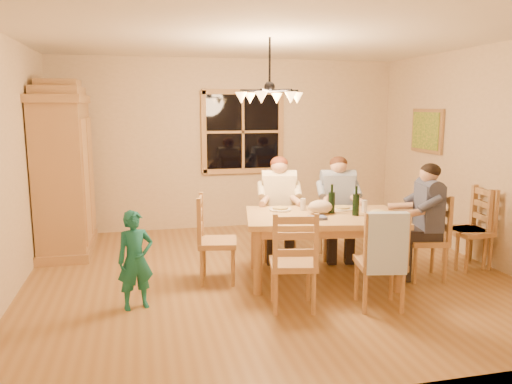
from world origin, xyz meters
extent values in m
plane|color=olive|center=(0.00, 0.00, 0.00)|extent=(5.50, 5.50, 0.00)
cube|color=white|center=(0.00, 0.00, 2.70)|extent=(5.50, 5.00, 0.02)
cube|color=#CAB28F|center=(0.00, 2.50, 1.35)|extent=(5.50, 0.02, 2.70)
cube|color=#CAB28F|center=(-2.75, 0.00, 1.35)|extent=(0.02, 5.00, 2.70)
cube|color=#CAB28F|center=(2.75, 0.00, 1.35)|extent=(0.02, 5.00, 2.70)
cube|color=black|center=(0.20, 2.48, 1.55)|extent=(1.20, 0.03, 1.20)
cube|color=#AE844D|center=(0.20, 2.46, 1.55)|extent=(1.30, 0.06, 1.30)
cube|color=olive|center=(2.72, 1.20, 1.60)|extent=(0.04, 0.78, 0.64)
cube|color=#1E6B2D|center=(2.69, 1.20, 1.60)|extent=(0.02, 0.68, 0.54)
cylinder|color=black|center=(0.00, 0.00, 2.44)|extent=(0.02, 0.02, 0.53)
sphere|color=black|center=(0.00, 0.00, 2.17)|extent=(0.12, 0.12, 0.12)
cylinder|color=black|center=(0.16, 0.00, 2.13)|extent=(0.34, 0.02, 0.02)
cone|color=#FFB259|center=(0.32, 0.00, 2.05)|extent=(0.13, 0.13, 0.12)
cylinder|color=black|center=(0.08, 0.14, 2.13)|extent=(0.19, 0.31, 0.02)
cone|color=#FFB259|center=(0.16, 0.28, 2.05)|extent=(0.13, 0.13, 0.12)
cylinder|color=black|center=(-0.08, 0.14, 2.13)|extent=(0.19, 0.31, 0.02)
cone|color=#FFB259|center=(-0.16, 0.28, 2.05)|extent=(0.13, 0.13, 0.12)
cylinder|color=black|center=(-0.16, 0.00, 2.13)|extent=(0.34, 0.02, 0.02)
cone|color=#FFB259|center=(-0.32, 0.00, 2.05)|extent=(0.13, 0.13, 0.12)
cylinder|color=black|center=(-0.08, -0.14, 2.13)|extent=(0.19, 0.31, 0.02)
cone|color=#FFB259|center=(-0.16, -0.28, 2.05)|extent=(0.13, 0.13, 0.12)
cylinder|color=black|center=(0.08, -0.14, 2.13)|extent=(0.19, 0.31, 0.02)
cone|color=#FFB259|center=(0.16, -0.28, 2.05)|extent=(0.13, 0.13, 0.12)
cube|color=olive|center=(-2.43, 1.60, 1.00)|extent=(0.60, 1.30, 2.00)
cube|color=olive|center=(-2.43, 1.60, 2.05)|extent=(0.66, 1.40, 0.10)
cube|color=olive|center=(-2.43, 1.60, 2.15)|extent=(0.58, 1.00, 0.12)
cube|color=olive|center=(-2.43, 1.60, 2.25)|extent=(0.52, 0.55, 0.10)
cube|color=#AE844D|center=(-2.12, 1.27, 1.00)|extent=(0.03, 0.55, 1.60)
cube|color=#AE844D|center=(-2.12, 1.93, 1.00)|extent=(0.03, 0.55, 1.60)
cube|color=olive|center=(-2.43, 1.60, 0.06)|extent=(0.66, 1.40, 0.12)
cube|color=tan|center=(0.55, -0.28, 0.73)|extent=(1.87, 1.34, 0.06)
cube|color=#AE844D|center=(0.55, -0.28, 0.65)|extent=(1.69, 1.16, 0.10)
cylinder|color=#AE844D|center=(-0.26, -0.56, 0.35)|extent=(0.09, 0.09, 0.70)
cylinder|color=#AE844D|center=(1.21, -0.84, 0.35)|extent=(0.09, 0.09, 0.70)
cylinder|color=#AE844D|center=(-0.11, 0.27, 0.35)|extent=(0.09, 0.09, 0.70)
cylinder|color=#AE844D|center=(1.37, -0.01, 0.35)|extent=(0.09, 0.09, 0.70)
cube|color=#AE844D|center=(0.28, 0.58, 0.45)|extent=(0.51, 0.49, 0.06)
cube|color=#AE844D|center=(0.28, 0.58, 0.72)|extent=(0.38, 0.12, 0.54)
cube|color=#AE844D|center=(1.03, 0.44, 0.45)|extent=(0.51, 0.49, 0.06)
cube|color=#AE844D|center=(1.03, 0.44, 0.72)|extent=(0.38, 0.12, 0.54)
cube|color=#AE844D|center=(-0.02, -1.00, 0.45)|extent=(0.51, 0.49, 0.06)
cube|color=#AE844D|center=(-0.02, -1.00, 0.72)|extent=(0.38, 0.12, 0.54)
cube|color=#AE844D|center=(0.82, -1.15, 0.45)|extent=(0.51, 0.49, 0.06)
cube|color=#AE844D|center=(0.82, -1.15, 0.72)|extent=(0.38, 0.12, 0.54)
cube|color=#AE844D|center=(-0.61, -0.06, 0.45)|extent=(0.49, 0.51, 0.06)
cube|color=#AE844D|center=(-0.61, -0.06, 0.72)|extent=(0.12, 0.38, 0.54)
cube|color=#AE844D|center=(1.71, -0.50, 0.45)|extent=(0.49, 0.51, 0.06)
cube|color=#AE844D|center=(1.71, -0.50, 0.72)|extent=(0.12, 0.38, 0.54)
cube|color=beige|center=(0.28, 0.58, 0.84)|extent=(0.43, 0.29, 0.52)
cube|color=#262328|center=(0.28, 0.58, 0.53)|extent=(0.45, 0.48, 0.14)
sphere|color=tan|center=(0.28, 0.58, 1.22)|extent=(0.21, 0.21, 0.21)
ellipsoid|color=#592614|center=(0.28, 0.58, 1.25)|extent=(0.22, 0.22, 0.17)
cube|color=navy|center=(1.03, 0.44, 0.84)|extent=(0.43, 0.29, 0.52)
cube|color=#262328|center=(1.03, 0.44, 0.53)|extent=(0.45, 0.48, 0.14)
sphere|color=tan|center=(1.03, 0.44, 1.22)|extent=(0.21, 0.21, 0.21)
ellipsoid|color=#381E11|center=(1.03, 0.44, 1.25)|extent=(0.22, 0.22, 0.17)
cube|color=#3F4665|center=(1.71, -0.50, 0.84)|extent=(0.29, 0.43, 0.52)
cube|color=#262328|center=(1.71, -0.50, 0.53)|extent=(0.48, 0.45, 0.14)
sphere|color=tan|center=(1.71, -0.50, 1.22)|extent=(0.21, 0.21, 0.21)
ellipsoid|color=black|center=(1.71, -0.50, 1.25)|extent=(0.22, 0.22, 0.17)
cube|color=#B1CBF0|center=(0.79, -1.34, 0.70)|extent=(0.39, 0.17, 0.58)
cylinder|color=black|center=(0.68, -0.22, 0.93)|extent=(0.08, 0.08, 0.33)
cylinder|color=black|center=(0.89, -0.40, 0.93)|extent=(0.08, 0.08, 0.33)
cylinder|color=white|center=(0.15, 0.05, 0.77)|extent=(0.26, 0.26, 0.02)
cylinder|color=white|center=(0.87, -0.08, 0.77)|extent=(0.26, 0.26, 0.02)
cylinder|color=white|center=(1.18, -0.44, 0.77)|extent=(0.26, 0.26, 0.02)
cylinder|color=silver|center=(0.41, -0.01, 0.83)|extent=(0.06, 0.06, 0.14)
cylinder|color=silver|center=(1.06, -0.26, 0.83)|extent=(0.06, 0.06, 0.14)
ellipsoid|color=#C6BE84|center=(1.04, -0.65, 0.82)|extent=(0.20, 0.20, 0.11)
cube|color=#4A5688|center=(0.41, -0.48, 0.78)|extent=(0.20, 0.17, 0.03)
ellipsoid|color=tan|center=(0.54, -0.23, 0.84)|extent=(0.28, 0.22, 0.15)
imported|color=#176B66|center=(-1.50, -0.64, 0.49)|extent=(0.40, 0.32, 0.98)
cube|color=#AE844D|center=(2.45, -0.20, 0.45)|extent=(0.50, 0.51, 0.06)
cube|color=#AE844D|center=(2.45, -0.20, 0.72)|extent=(0.12, 0.38, 0.54)
cube|color=#AE844D|center=(2.45, -0.28, 0.45)|extent=(0.45, 0.47, 0.06)
cube|color=#AE844D|center=(2.45, -0.28, 0.72)|extent=(0.08, 0.38, 0.54)
camera|label=1|loc=(-1.42, -5.44, 1.96)|focal=35.00mm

